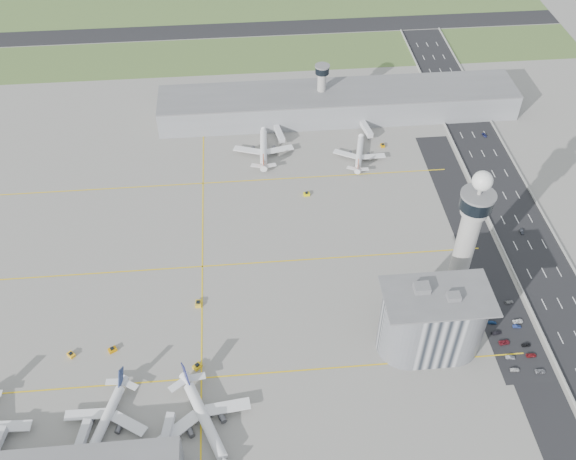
{
  "coord_description": "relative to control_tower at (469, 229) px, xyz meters",
  "views": [
    {
      "loc": [
        -18.86,
        -173.52,
        215.87
      ],
      "look_at": [
        0.0,
        35.0,
        15.0
      ],
      "focal_mm": 40.0,
      "sensor_mm": 36.0,
      "label": 1
    }
  ],
  "objects": [
    {
      "name": "car_lot_8",
      "position": [
        20.29,
        -34.47,
        -34.41
      ],
      "size": [
        3.8,
        1.69,
        1.27
      ],
      "primitive_type": "imported",
      "rotation": [
        0.0,
        0.0,
        1.62
      ],
      "color": "black",
      "rests_on": "ground"
    },
    {
      "name": "tug_4",
      "position": [
        -58.72,
        67.6,
        -34.12
      ],
      "size": [
        3.33,
        2.41,
        1.85
      ],
      "primitive_type": null,
      "rotation": [
        0.0,
        0.0,
        -1.5
      ],
      "color": "yellow",
      "rests_on": "ground"
    },
    {
      "name": "airplane_far_a",
      "position": [
        -78.47,
        106.59,
        -29.49
      ],
      "size": [
        36.02,
        41.61,
        11.11
      ],
      "primitive_type": null,
      "rotation": [
        0.0,
        0.0,
        1.51
      ],
      "color": "white",
      "rests_on": "ground"
    },
    {
      "name": "jet_bridge_far_0",
      "position": [
        -70.0,
        124.0,
        -32.19
      ],
      "size": [
        5.39,
        14.31,
        5.7
      ],
      "primitive_type": null,
      "rotation": [
        0.0,
        0.0,
        -1.4
      ],
      "color": "silver",
      "rests_on": "ground"
    },
    {
      "name": "tug_1",
      "position": [
        -148.01,
        -21.78,
        -34.09
      ],
      "size": [
        3.95,
        3.55,
        1.9
      ],
      "primitive_type": null,
      "rotation": [
        0.0,
        0.0,
        2.07
      ],
      "color": "orange",
      "rests_on": "ground"
    },
    {
      "name": "car_lot_7",
      "position": [
        20.54,
        -39.6,
        -34.42
      ],
      "size": [
        4.27,
        1.76,
        1.24
      ],
      "primitive_type": "imported",
      "rotation": [
        0.0,
        0.0,
        1.58
      ],
      "color": "maroon",
      "rests_on": "ground"
    },
    {
      "name": "taxiway_line_h_1",
      "position": [
        -112.0,
        22.0,
        -35.04
      ],
      "size": [
        260.0,
        0.6,
        0.01
      ],
      "primitive_type": "cube",
      "color": "yellow",
      "rests_on": "ground"
    },
    {
      "name": "airplane_near_c",
      "position": [
        -110.2,
        -58.45,
        -29.0
      ],
      "size": [
        50.25,
        53.81,
        12.09
      ],
      "primitive_type": null,
      "rotation": [
        0.0,
        0.0,
        -1.18
      ],
      "color": "white",
      "rests_on": "ground"
    },
    {
      "name": "car_lot_3",
      "position": [
        10.22,
        -27.35,
        -34.41
      ],
      "size": [
        4.6,
        2.49,
        1.27
      ],
      "primitive_type": "imported",
      "rotation": [
        0.0,
        0.0,
        1.74
      ],
      "color": "#232128",
      "rests_on": "ground"
    },
    {
      "name": "car_lot_6",
      "position": [
        21.34,
        -47.25,
        -34.46
      ],
      "size": [
        4.22,
        2.05,
        1.16
      ],
      "primitive_type": "imported",
      "rotation": [
        0.0,
        0.0,
        1.54
      ],
      "color": "gray",
      "rests_on": "ground"
    },
    {
      "name": "car_hw_1",
      "position": [
        42.1,
        30.75,
        -34.43
      ],
      "size": [
        1.76,
        3.85,
        1.23
      ],
      "primitive_type": "imported",
      "rotation": [
        0.0,
        0.0,
        -0.13
      ],
      "color": "#22242B",
      "rests_on": "ground"
    },
    {
      "name": "ground",
      "position": [
        -72.0,
        -8.0,
        -35.04
      ],
      "size": [
        1000.0,
        1000.0,
        0.0
      ],
      "primitive_type": "plane",
      "color": "gray"
    },
    {
      "name": "terminal_pier",
      "position": [
        -32.0,
        140.0,
        -27.14
      ],
      "size": [
        210.0,
        32.0,
        15.8
      ],
      "color": "gray",
      "rests_on": "ground"
    },
    {
      "name": "car_lot_9",
      "position": [
        19.83,
        -24.91,
        -34.47
      ],
      "size": [
        3.61,
        1.63,
        1.15
      ],
      "primitive_type": "imported",
      "rotation": [
        0.0,
        0.0,
        1.45
      ],
      "color": "navy",
      "rests_on": "ground"
    },
    {
      "name": "tug_0",
      "position": [
        -164.36,
        -22.73,
        -34.12
      ],
      "size": [
        3.76,
        3.77,
        1.83
      ],
      "primitive_type": null,
      "rotation": [
        0.0,
        0.0,
        0.78
      ],
      "color": "yellow",
      "rests_on": "ground"
    },
    {
      "name": "taxiway_line_v",
      "position": [
        -112.0,
        22.0,
        -35.04
      ],
      "size": [
        0.6,
        260.0,
        0.01
      ],
      "primitive_type": "cube",
      "color": "yellow",
      "rests_on": "ground"
    },
    {
      "name": "jet_bridge_near_1",
      "position": [
        -155.0,
        -69.0,
        -32.19
      ],
      "size": [
        5.39,
        14.31,
        5.7
      ],
      "primitive_type": null,
      "rotation": [
        0.0,
        0.0,
        1.4
      ],
      "color": "silver",
      "rests_on": "ground"
    },
    {
      "name": "admin_building",
      "position": [
        -20.01,
        -30.0,
        -19.74
      ],
      "size": [
        42.0,
        24.0,
        33.5
      ],
      "color": "#B2B2B7",
      "rests_on": "ground"
    },
    {
      "name": "parking_lot",
      "position": [
        16.0,
        -30.0,
        -34.99
      ],
      "size": [
        20.0,
        44.0,
        0.1
      ],
      "primitive_type": "cube",
      "color": "black",
      "rests_on": "ground"
    },
    {
      "name": "car_lot_0",
      "position": [
        11.57,
        -45.61,
        -34.4
      ],
      "size": [
        3.87,
        1.83,
        1.28
      ],
      "primitive_type": "imported",
      "rotation": [
        0.0,
        0.0,
        1.48
      ],
      "color": "silver",
      "rests_on": "ground"
    },
    {
      "name": "jet_bridge_near_2",
      "position": [
        -125.0,
        -69.0,
        -32.19
      ],
      "size": [
        5.39,
        14.31,
        5.7
      ],
      "primitive_type": null,
      "rotation": [
        0.0,
        0.0,
        1.4
      ],
      "color": "silver",
      "rests_on": "ground"
    },
    {
      "name": "grass_strip_1",
      "position": [
        -92.0,
        292.0,
        -35.0
      ],
      "size": [
        480.0,
        60.0,
        0.08
      ],
      "primitive_type": "cube",
      "color": "#4B6731",
      "rests_on": "ground"
    },
    {
      "name": "highway",
      "position": [
        43.0,
        -8.0,
        -34.99
      ],
      "size": [
        28.0,
        500.0,
        0.1
      ],
      "primitive_type": "cube",
      "color": "black",
      "rests_on": "ground"
    },
    {
      "name": "car_hw_2",
      "position": [
        49.03,
        110.4,
        -34.49
      ],
      "size": [
        2.43,
        4.18,
        1.09
      ],
      "primitive_type": "imported",
      "rotation": [
        0.0,
        0.0,
        0.16
      ],
      "color": "navy",
      "rests_on": "ground"
    },
    {
      "name": "car_lot_2",
      "position": [
        11.8,
        -32.41,
        -34.4
      ],
      "size": [
        4.81,
        2.57,
        1.28
      ],
      "primitive_type": "imported",
      "rotation": [
        0.0,
        0.0,
        1.67
      ],
      "color": "maroon",
      "rests_on": "ground"
    },
    {
      "name": "car_hw_4",
      "position": [
        37.1,
        170.18,
        -34.44
      ],
      "size": [
        1.56,
        3.58,
        1.2
      ],
      "primitive_type": "imported",
      "rotation": [
        0.0,
        0.0,
        0.04
      ],
      "color": "gray",
      "rests_on": "ground"
    },
    {
      "name": "jet_bridge_far_1",
      "position": [
        -20.0,
        124.0,
        -32.19
      ],
      "size": [
        5.39,
        14.31,
        5.7
      ],
      "primitive_type": null,
      "rotation": [
        0.0,
        0.0,
        -1.4
      ],
      "color": "silver",
      "rests_on": "ground"
    },
    {
      "name": "taxiway_line_h_0",
      "position": [
        -112.0,
        -38.0,
        -35.04
      ],
      "size": [
        260.0,
        0.6,
        0.01
      ],
      "primitive_type": "cube",
      "color": "yellow",
      "rests_on": "ground"
    },
    {
      "name": "grass_strip_0",
      "position": [
        -92.0,
        217.0,
        -35.0
      ],
      "size": [
        480.0,
        50.0,
        0.08
      ],
      "primitive_type": "cube",
      "color": "#46632E",
      "rests_on": "ground"
    },
    {
      "name": "car_lot_10",
      "position": [
        21.17,
        -22.34,
        -34.42
      ],
      "size": [
        4.63,
        2.46,
        1.24
      ],
      "primitive_type": "imported",
      "rotation": [
        0.0,
        0.0,
        1.66
      ],
      "color": "white",
      "rests_on": "ground"
    },
    {
      "name": "barrier_left",
      "position": [
        29.0,
        -8.0,
        -34.44
      ],
      "size": [
        0.6,
        500.0,
        1.2
      ],
      "primitive_type": "cube",
      "color": "#9E9E99",
      "rests_on": "ground"
    },
    {
      "name": "taxiway_line_h_2",
      "position": [
        -112.0,
        82.0,
        -35.04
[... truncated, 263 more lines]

